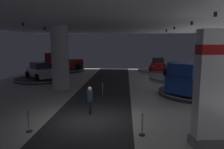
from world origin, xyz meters
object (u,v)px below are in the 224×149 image
Objects in this scene: display_car_far_right at (175,70)px; display_platform_deep_right at (158,71)px; brand_sign_pylon at (210,88)px; pickup_truck_deep_left at (62,62)px; display_platform_far_right at (175,79)px; column_left at (60,58)px; visitor_walking_near at (90,99)px; display_platform_deep_left at (65,70)px; display_platform_far_left at (41,79)px; display_platform_mid_right at (195,93)px; pickup_truck_mid_right at (194,80)px; display_car_deep_right at (158,64)px; display_car_far_left at (41,71)px.

display_car_far_right reaches higher than display_platform_deep_right.
pickup_truck_deep_left is at bearing 120.73° from brand_sign_pylon.
brand_sign_pylon reaches higher than display_platform_far_right.
column_left reaches higher than display_platform_far_right.
visitor_walking_near is at bearing -110.46° from display_platform_deep_right.
display_platform_deep_left is 3.57× the size of visitor_walking_near.
display_platform_far_left is (-0.48, -7.10, -0.06)m from display_platform_deep_left.
display_platform_mid_right is 1.08× the size of pickup_truck_mid_right.
display_platform_deep_left is at bearing 119.99° from brand_sign_pylon.
display_platform_far_right is 13.61m from visitor_walking_near.
pickup_truck_deep_left is (-0.31, -0.09, 1.09)m from display_platform_deep_left.
column_left is at bearing 120.61° from visitor_walking_near.
display_platform_far_left is at bearing -93.90° from display_platform_deep_left.
pickup_truck_mid_right is 0.95× the size of display_platform_deep_right.
brand_sign_pylon is 1.01× the size of display_car_deep_right.
display_car_far_left is 2.68× the size of visitor_walking_near.
display_car_deep_right is (13.34, -0.07, 0.93)m from display_platform_deep_left.
display_car_far_left reaches higher than display_platform_far_left.
display_platform_deep_left is at bearing 179.72° from display_car_deep_right.
column_left is 12.34m from display_car_far_right.
pickup_truck_deep_left is at bearing -164.13° from display_platform_deep_left.
pickup_truck_mid_right is at bearing -22.00° from display_car_far_left.
display_car_deep_right is at bearing 26.86° from display_car_far_left.
visitor_walking_near is (7.32, -10.50, -0.10)m from display_car_far_left.
display_car_deep_right is at bearing 98.34° from display_platform_far_right.
display_car_far_right is at bearing -81.72° from display_car_deep_right.
brand_sign_pylon is at bearing -105.24° from display_platform_mid_right.
display_platform_deep_left is 15.53m from display_platform_far_right.
visitor_walking_near is at bearing -67.84° from pickup_truck_deep_left.
column_left reaches higher than display_car_far_right.
visitor_walking_near is at bearing -147.35° from pickup_truck_mid_right.
display_car_far_right is 6.25m from display_platform_deep_right.
display_platform_far_right is at bearing 3.44° from display_car_far_left.
pickup_truck_mid_right reaches higher than display_platform_far_right.
display_car_deep_right is (-0.90, 6.13, 0.95)m from display_platform_far_right.
column_left is 1.22× the size of brand_sign_pylon.
display_platform_mid_right is 12.66m from display_platform_deep_right.
column_left is 0.99× the size of display_platform_deep_right.
pickup_truck_deep_left reaches higher than display_car_far_left.
pickup_truck_deep_left is at bearing -179.91° from display_car_deep_right.
display_platform_far_right is at bearing 56.88° from visitor_walking_near.
pickup_truck_deep_left reaches higher than display_car_far_right.
display_car_far_left reaches higher than display_platform_far_right.
display_car_deep_right is at bearing 94.11° from display_platform_mid_right.
pickup_truck_mid_right is at bearing -91.79° from display_platform_far_right.
pickup_truck_mid_right is 19.26m from pickup_truck_deep_left.
display_car_deep_right is at bearing 98.28° from display_car_far_right.
display_platform_mid_right is at bearing -85.85° from display_platform_deep_right.
display_car_far_left is (-0.51, -7.08, 0.81)m from display_platform_deep_left.
display_platform_deep_left is at bearing 156.50° from display_platform_far_right.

